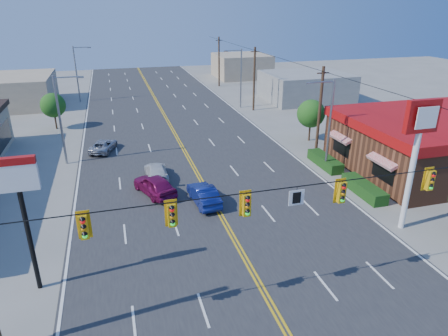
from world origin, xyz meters
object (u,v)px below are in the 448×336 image
object	(u,v)px
signal_span	(269,212)
kfc_pylon	(418,140)
pizza_hut_sign	(21,198)
car_white	(156,172)
car_blue	(204,195)
kfc	(431,143)
car_silver	(103,146)
car_magenta	(155,186)

from	to	relation	value
signal_span	kfc_pylon	xyz separation A→B (m)	(11.12, 4.00, 1.16)
pizza_hut_sign	car_white	size ratio (longest dim) A/B	1.56
car_blue	car_white	distance (m)	6.03
kfc	kfc_pylon	bearing A→B (deg)	-138.05
kfc_pylon	car_silver	size ratio (longest dim) A/B	2.08
signal_span	kfc	xyz separation A→B (m)	(20.02, 12.00, -2.51)
kfc	pizza_hut_sign	xyz separation A→B (m)	(-30.90, -8.00, 2.80)
kfc_pylon	car_white	bearing A→B (deg)	140.10
car_magenta	pizza_hut_sign	bearing A→B (deg)	31.34
pizza_hut_sign	car_silver	world-z (taller)	pizza_hut_sign
signal_span	car_magenta	world-z (taller)	signal_span
pizza_hut_sign	car_magenta	xyz separation A→B (m)	(7.05, 9.28, -4.42)
signal_span	pizza_hut_sign	world-z (taller)	signal_span
car_silver	car_magenta	bearing A→B (deg)	127.90
car_white	car_silver	xyz separation A→B (m)	(-4.21, 8.25, -0.07)
pizza_hut_sign	car_blue	bearing A→B (deg)	33.35
kfc_pylon	car_silver	xyz separation A→B (m)	(-18.70, 20.37, -5.47)
kfc	car_blue	distance (m)	20.70
kfc	car_white	distance (m)	23.82
signal_span	car_blue	xyz separation A→B (m)	(-0.58, 10.78, -4.19)
car_blue	kfc	bearing A→B (deg)	178.49
car_blue	pizza_hut_sign	bearing A→B (deg)	28.44
car_magenta	car_silver	world-z (taller)	car_magenta
kfc_pylon	car_white	distance (m)	19.66
car_magenta	car_white	xyz separation A→B (m)	(0.46, 2.84, -0.13)
signal_span	car_blue	bearing A→B (deg)	93.08
car_magenta	car_blue	distance (m)	4.11
signal_span	car_magenta	bearing A→B (deg)	106.11
car_magenta	car_white	distance (m)	2.88
kfc_pylon	car_magenta	size ratio (longest dim) A/B	1.90
kfc_pylon	pizza_hut_sign	distance (m)	22.02
signal_span	car_magenta	distance (m)	14.43
pizza_hut_sign	car_blue	size ratio (longest dim) A/B	1.63
signal_span	kfc	distance (m)	23.47
pizza_hut_sign	car_silver	bearing A→B (deg)	80.81
signal_span	car_white	distance (m)	17.01
car_magenta	car_blue	xyz separation A→B (m)	(3.25, -2.50, -0.07)
kfc	car_white	xyz separation A→B (m)	(-23.40, 4.12, -1.74)
kfc_pylon	car_blue	xyz separation A→B (m)	(-11.70, 6.78, -5.35)
car_blue	kfc_pylon	bearing A→B (deg)	145.01
car_magenta	car_blue	bearing A→B (deg)	120.99
signal_span	kfc	world-z (taller)	signal_span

